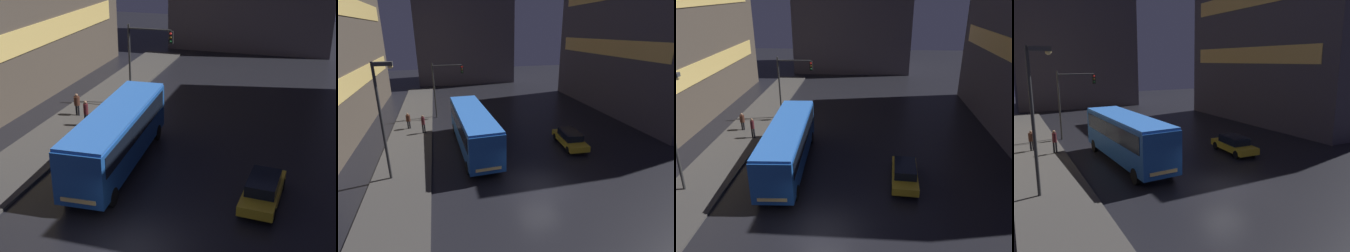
% 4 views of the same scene
% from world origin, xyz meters
% --- Properties ---
extents(ground_plane, '(120.00, 120.00, 0.00)m').
position_xyz_m(ground_plane, '(0.00, 0.00, 0.00)').
color(ground_plane, black).
extents(sidewalk_left, '(4.00, 48.00, 0.15)m').
position_xyz_m(sidewalk_left, '(-9.00, 10.00, 0.07)').
color(sidewalk_left, '#3D3A38').
rests_on(sidewalk_left, ground).
extents(building_right_block, '(10.07, 23.63, 20.42)m').
position_xyz_m(building_right_block, '(18.78, 14.99, 10.21)').
color(building_right_block, '#423D47').
rests_on(building_right_block, ground).
extents(building_far_backdrop, '(18.07, 12.00, 18.48)m').
position_xyz_m(building_far_backdrop, '(-0.26, 42.29, 9.24)').
color(building_far_backdrop, '#423D47').
rests_on(building_far_backdrop, ground).
extents(bus_near, '(3.07, 11.29, 3.46)m').
position_xyz_m(bus_near, '(-3.44, 7.10, 2.13)').
color(bus_near, '#194793').
rests_on(bus_near, ground).
extents(car_taxi, '(2.02, 4.54, 1.36)m').
position_xyz_m(car_taxi, '(4.99, 5.57, 0.71)').
color(car_taxi, gold).
rests_on(car_taxi, ground).
extents(pedestrian_near, '(0.51, 0.51, 1.67)m').
position_xyz_m(pedestrian_near, '(-9.30, 13.43, 1.16)').
color(pedestrian_near, black).
rests_on(pedestrian_near, sidewalk_left).
extents(pedestrian_mid, '(0.43, 0.43, 1.84)m').
position_xyz_m(pedestrian_mid, '(-7.76, 11.76, 1.22)').
color(pedestrian_mid, black).
rests_on(pedestrian_mid, sidewalk_left).
extents(traffic_light_main, '(3.51, 0.35, 6.36)m').
position_xyz_m(traffic_light_main, '(-5.29, 16.97, 4.31)').
color(traffic_light_main, '#2D2D2D').
rests_on(traffic_light_main, ground).
extents(street_lamp_sidewalk, '(1.25, 0.36, 7.89)m').
position_xyz_m(street_lamp_sidewalk, '(-9.46, 3.44, 5.35)').
color(street_lamp_sidewalk, '#2D2D2D').
rests_on(street_lamp_sidewalk, sidewalk_left).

